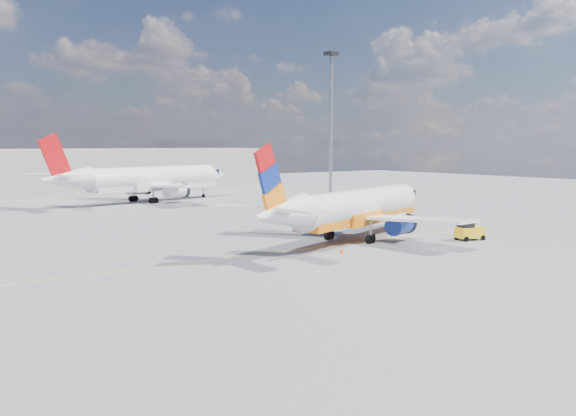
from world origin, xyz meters
TOP-DOWN VIEW (x-y plane):
  - ground at (0.00, 0.00)m, footprint 240.00×240.00m
  - taxi_line at (0.00, 3.00)m, footprint 70.00×0.15m
  - terminal_main at (5.00, 75.00)m, footprint 70.00×14.00m
  - main_jet at (5.37, 4.30)m, footprint 29.47×22.32m
  - second_jet at (6.22, 52.32)m, footprint 34.41×26.32m
  - gse_tug at (14.02, -1.88)m, footprint 2.74×2.00m
  - traffic_cone at (-0.41, -0.70)m, footprint 0.41×0.41m
  - floodlight_mast at (27.10, 33.84)m, footprint 1.62×1.62m

SIDE VIEW (x-z plane):
  - ground at x=0.00m, z-range 0.00..0.00m
  - taxi_line at x=0.00m, z-range 0.00..0.01m
  - traffic_cone at x=-0.41m, z-range -0.01..0.56m
  - gse_tug at x=14.02m, z-range -0.05..1.75m
  - main_jet at x=5.37m, z-range -1.50..7.49m
  - second_jet at x=6.22m, z-range -1.73..8.66m
  - terminal_main at x=5.00m, z-range 0.00..8.00m
  - floodlight_mast at x=27.10m, z-range 2.21..24.47m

